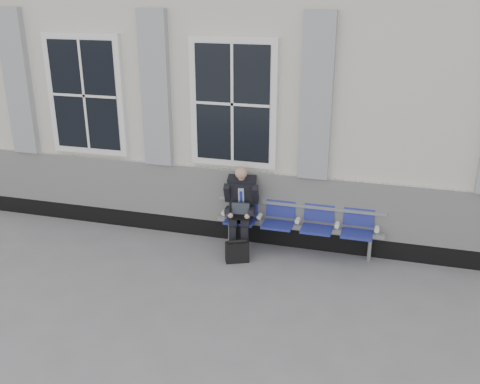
% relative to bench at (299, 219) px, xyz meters
% --- Properties ---
extents(ground, '(70.00, 70.00, 0.00)m').
position_rel_bench_xyz_m(ground, '(-1.43, -1.32, -0.55)').
color(ground, slate).
rests_on(ground, ground).
extents(station_building, '(14.40, 4.40, 4.49)m').
position_rel_bench_xyz_m(station_building, '(-1.45, 2.15, 1.67)').
color(station_building, beige).
rests_on(station_building, ground).
extents(bench, '(2.60, 0.47, 0.91)m').
position_rel_bench_xyz_m(bench, '(0.00, 0.00, 0.00)').
color(bench, '#9EA0A3').
rests_on(bench, ground).
extents(businessman, '(0.56, 0.74, 1.35)m').
position_rel_bench_xyz_m(businessman, '(-0.89, -0.13, 0.19)').
color(businessman, black).
rests_on(businessman, ground).
extents(briefcase, '(0.38, 0.28, 0.36)m').
position_rel_bench_xyz_m(briefcase, '(-0.81, -0.61, -0.39)').
color(briefcase, black).
rests_on(briefcase, ground).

